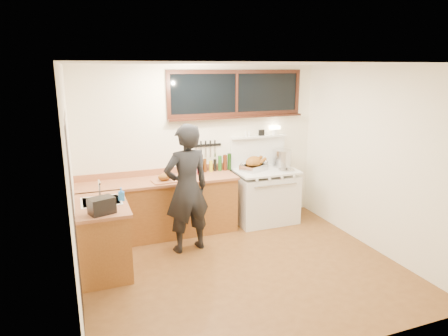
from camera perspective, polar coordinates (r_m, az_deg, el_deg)
name	(u,v)px	position (r m, az deg, el deg)	size (l,w,h in m)	color
ground_plane	(243,269)	(5.41, 2.78, -14.16)	(4.00, 3.50, 0.02)	brown
room_shell	(245,145)	(4.85, 3.01, 3.36)	(4.10, 3.60, 2.65)	white
counter_back	(159,207)	(6.28, -9.28, -5.57)	(2.44, 0.64, 1.00)	brown
counter_left	(103,237)	(5.42, -16.94, -9.36)	(0.64, 1.09, 0.90)	brown
sink_unit	(102,205)	(5.35, -17.10, -5.13)	(0.50, 0.45, 0.37)	white
vintage_stove	(265,195)	(6.80, 5.85, -3.79)	(1.02, 0.74, 1.58)	white
back_window	(237,98)	(6.60, 1.82, 9.90)	(2.32, 0.13, 0.77)	black
left_doorway	(75,227)	(4.08, -20.46, -7.91)	(0.02, 1.04, 2.17)	black
knife_strip	(207,146)	(6.53, -2.47, 3.18)	(0.46, 0.03, 0.28)	black
man	(187,189)	(5.59, -5.33, -2.98)	(0.73, 0.55, 1.83)	black
soap_bottle	(121,194)	(5.28, -14.46, -3.62)	(0.09, 0.09, 0.17)	#2B7CD8
toaster	(102,206)	(4.87, -17.08, -5.16)	(0.33, 0.28, 0.19)	black
cutting_board	(165,178)	(6.00, -8.46, -1.49)	(0.38, 0.30, 0.13)	#A86542
roast_turkey	(254,165)	(6.60, 4.31, 0.50)	(0.49, 0.44, 0.24)	silver
stockpot	(282,158)	(6.89, 8.28, 1.38)	(0.37, 0.37, 0.29)	silver
saucepan	(264,164)	(6.85, 5.72, 0.58)	(0.18, 0.27, 0.11)	silver
pot_lid	(287,170)	(6.67, 8.93, -0.27)	(0.29, 0.29, 0.04)	silver
coffee_tin	(200,170)	(6.37, -3.44, -0.30)	(0.10, 0.09, 0.13)	maroon
pitcher	(196,167)	(6.49, -4.05, 0.10)	(0.11, 0.11, 0.16)	white
bottle_cluster	(215,164)	(6.53, -1.25, 0.64)	(0.57, 0.07, 0.30)	black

